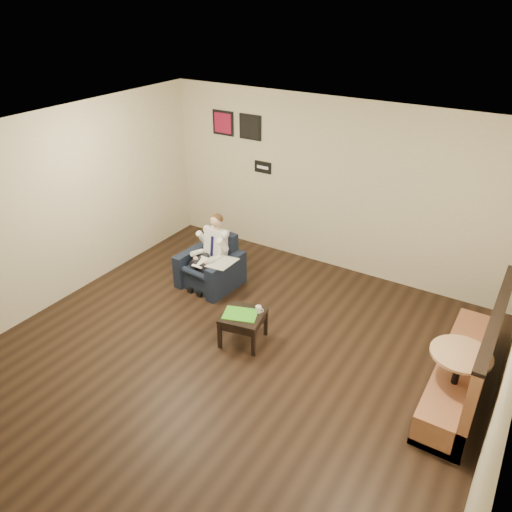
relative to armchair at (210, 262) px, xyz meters
The scene contains 18 objects.
ground 1.95m from the armchair, 46.67° to the right, with size 6.00×6.00×0.00m, color black.
wall_back 2.30m from the armchair, 50.96° to the left, with size 6.00×0.02×2.80m, color beige.
wall_left 2.40m from the armchair, 140.66° to the right, with size 0.02×6.00×2.80m, color beige.
wall_right 4.63m from the armchair, 17.84° to the right, with size 0.02×6.00×2.80m, color beige.
ceiling 3.06m from the armchair, 46.67° to the right, with size 6.00×6.00×0.02m, color white.
seating_sign 1.94m from the armchair, 89.70° to the left, with size 0.32×0.02×0.20m, color black.
art_print_left 2.50m from the armchair, 116.35° to the left, with size 0.42×0.03×0.42m, color maroon.
art_print_right 2.38m from the armchair, 98.60° to the left, with size 0.42×0.03×0.42m, color black.
armchair is the anchor object (origin of this frame).
seated_man 0.18m from the armchair, 94.45° to the right, with size 0.52×0.79×1.10m, color silver, non-canonical shape.
lap_papers 0.21m from the armchair, 94.45° to the right, with size 0.18×0.26×0.01m, color white.
newspaper 0.38m from the armchair, 19.01° to the right, with size 0.35×0.44×0.01m, color silver.
side_table 1.56m from the armchair, 37.31° to the right, with size 0.53×0.53×0.43m, color black.
green_folder 1.55m from the armchair, 38.58° to the right, with size 0.43×0.31×0.01m, color #4AC727.
coffee_mug 1.60m from the armchair, 29.85° to the right, with size 0.08×0.08×0.09m, color white.
smartphone 1.48m from the armchair, 31.91° to the right, with size 0.14×0.07×0.01m, color black.
banquette 3.92m from the armchair, ahead, with size 0.54×2.27×1.16m, color brown.
cafe_table 3.95m from the armchair, 11.04° to the right, with size 0.65×0.65×0.80m, color #A37B58.
Camera 1 is at (2.89, -4.04, 4.23)m, focal length 35.00 mm.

